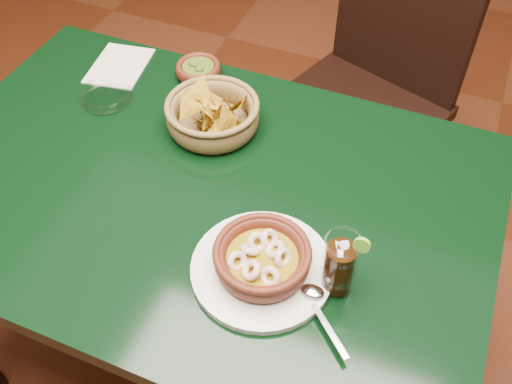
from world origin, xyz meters
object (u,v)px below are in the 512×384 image
at_px(cola_drink, 339,265).
at_px(dining_chair, 369,90).
at_px(chip_basket, 213,115).
at_px(shrimp_plate, 262,261).
at_px(dining_table, 200,216).

bearing_deg(cola_drink, dining_chair, 98.92).
distance_m(dining_chair, chip_basket, 0.64).
relative_size(shrimp_plate, chip_basket, 1.34).
bearing_deg(dining_chair, chip_basket, -114.70).
relative_size(chip_basket, cola_drink, 1.60).
xyz_separation_m(dining_chair, shrimp_plate, (-0.00, -0.85, 0.24)).
height_order(dining_table, dining_chair, dining_chair).
distance_m(shrimp_plate, chip_basket, 0.40).
bearing_deg(dining_table, dining_chair, 73.98).
bearing_deg(cola_drink, shrimp_plate, -171.19).
xyz_separation_m(shrimp_plate, chip_basket, (-0.25, 0.32, 0.01)).
height_order(shrimp_plate, cola_drink, cola_drink).
xyz_separation_m(dining_table, dining_chair, (0.20, 0.71, -0.11)).
relative_size(dining_chair, cola_drink, 6.56).
distance_m(dining_table, chip_basket, 0.22).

